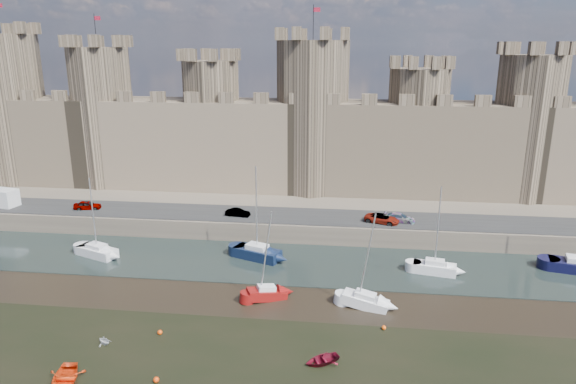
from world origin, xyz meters
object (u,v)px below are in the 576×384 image
Objects in this scene: car_3 at (382,219)px; sailboat_1 at (257,252)px; sailboat_4 at (267,293)px; sailboat_5 at (365,300)px; sailboat_0 at (97,251)px; car_1 at (238,213)px; dinghy_0 at (64,381)px; car_0 at (87,205)px; sailboat_2 at (434,267)px; car_2 at (400,218)px.

car_3 is 17.13m from sailboat_1.
sailboat_1 is 1.22× the size of sailboat_4.
sailboat_5 is (9.89, -0.45, 0.00)m from sailboat_4.
car_1 is at bearing 53.80° from sailboat_0.
sailboat_1 is at bearing 52.12° from dinghy_0.
car_0 is at bearing 122.60° from sailboat_4.
sailboat_1 is at bearing -173.49° from sailboat_2.
sailboat_2 is (24.65, -9.77, -2.23)m from car_1.
dinghy_0 is (-30.89, -23.59, -0.43)m from sailboat_2.
sailboat_0 is 19.58m from sailboat_1.
sailboat_5 is 2.63× the size of dinghy_0.
sailboat_5 is at bearing 178.68° from car_2.
car_3 is at bearing -83.73° from car_1.
sailboat_2 is (40.06, -0.08, 0.04)m from sailboat_0.
sailboat_4 reaches higher than car_1.
sailboat_2 is at bearing -149.86° from car_2.
car_1 is 0.34× the size of sailboat_0.
sailboat_5 reaches higher than sailboat_4.
car_2 is 1.08× the size of dinghy_0.
car_1 is 19.22m from car_3.
car_0 reaches higher than dinghy_0.
car_0 is 12.16m from sailboat_0.
car_0 is 0.38× the size of sailboat_0.
car_2 is 0.40× the size of sailboat_2.
car_0 is 37.28m from dinghy_0.
car_3 is 41.73m from dinghy_0.
sailboat_4 is (-17.83, -8.20, -0.11)m from sailboat_2.
sailboat_2 is at bearing -104.15° from car_1.
car_0 is 0.38× the size of sailboat_5.
dinghy_0 is (-6.24, -33.36, -2.66)m from car_1.
car_0 is 0.32× the size of sailboat_1.
sailboat_2 reaches higher than sailboat_4.
sailboat_2 reaches higher than sailboat_5.
sailboat_1 reaches higher than car_1.
sailboat_4 is (-12.40, -17.56, -2.42)m from car_3.
car_1 is at bearing 138.01° from sailboat_1.
car_1 is at bearing 169.42° from sailboat_2.
sailboat_0 is at bearing -154.18° from sailboat_1.
car_1 is 0.35× the size of sailboat_4.
car_0 is at bearing 167.20° from sailboat_5.
sailboat_1 is (19.51, 1.55, 0.10)m from sailboat_0.
sailboat_4 reaches higher than car_2.
sailboat_0 is 25.39m from dinghy_0.
car_3 is (40.88, -0.88, -0.01)m from car_0.
sailboat_1 reaches higher than sailboat_5.
sailboat_4 is at bearing -133.94° from car_0.
car_3 is 0.44× the size of sailboat_2.
car_1 is 24.98m from sailboat_5.
sailboat_1 is at bearing 80.98° from sailboat_4.
sailboat_1 is (-15.11, -7.73, -2.24)m from car_3.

